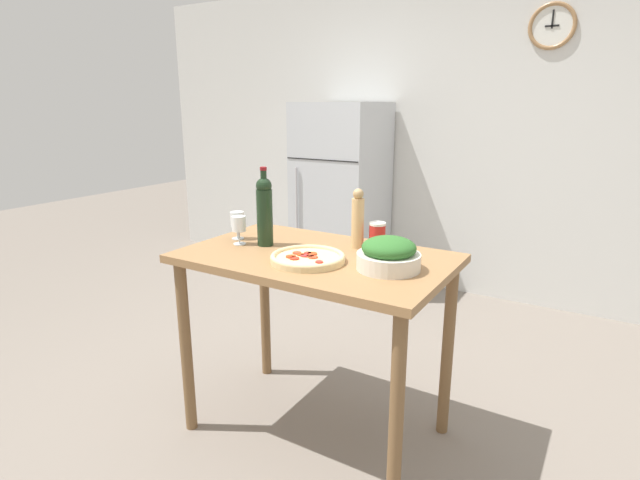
# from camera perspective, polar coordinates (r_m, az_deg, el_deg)

# --- Properties ---
(ground_plane) EXTENTS (14.00, 14.00, 0.00)m
(ground_plane) POSITION_cam_1_polar(r_m,az_deg,el_deg) (2.70, -0.44, -20.74)
(ground_plane) COLOR slate
(wall_back) EXTENTS (6.40, 0.08, 2.60)m
(wall_back) POSITION_cam_1_polar(r_m,az_deg,el_deg) (4.35, 16.11, 10.91)
(wall_back) COLOR silver
(wall_back) RESTS_ON ground_plane
(refrigerator) EXTENTS (0.68, 0.70, 1.61)m
(refrigerator) POSITION_cam_1_polar(r_m,az_deg,el_deg) (4.40, 2.45, 4.96)
(refrigerator) COLOR #B7BCC1
(refrigerator) RESTS_ON ground_plane
(prep_counter) EXTENTS (1.22, 0.75, 0.92)m
(prep_counter) POSITION_cam_1_polar(r_m,az_deg,el_deg) (2.33, -0.48, -4.78)
(prep_counter) COLOR olive
(prep_counter) RESTS_ON ground_plane
(wine_bottle) EXTENTS (0.08, 0.08, 0.38)m
(wine_bottle) POSITION_cam_1_polar(r_m,az_deg,el_deg) (2.41, -6.36, 3.46)
(wine_bottle) COLOR black
(wine_bottle) RESTS_ON prep_counter
(wine_glass_near) EXTENTS (0.07, 0.07, 0.14)m
(wine_glass_near) POSITION_cam_1_polar(r_m,az_deg,el_deg) (2.46, -9.25, 1.66)
(wine_glass_near) COLOR silver
(wine_glass_near) RESTS_ON prep_counter
(wine_glass_far) EXTENTS (0.07, 0.07, 0.14)m
(wine_glass_far) POSITION_cam_1_polar(r_m,az_deg,el_deg) (2.56, -9.45, 2.24)
(wine_glass_far) COLOR silver
(wine_glass_far) RESTS_ON prep_counter
(pepper_mill) EXTENTS (0.06, 0.06, 0.29)m
(pepper_mill) POSITION_cam_1_polar(r_m,az_deg,el_deg) (2.37, 4.34, 2.35)
(pepper_mill) COLOR tan
(pepper_mill) RESTS_ON prep_counter
(salad_bowl) EXTENTS (0.27, 0.27, 0.14)m
(salad_bowl) POSITION_cam_1_polar(r_m,az_deg,el_deg) (2.08, 7.85, -1.68)
(salad_bowl) COLOR silver
(salad_bowl) RESTS_ON prep_counter
(homemade_pizza) EXTENTS (0.33, 0.33, 0.03)m
(homemade_pizza) POSITION_cam_1_polar(r_m,az_deg,el_deg) (2.18, -1.41, -2.05)
(homemade_pizza) COLOR #DBC189
(homemade_pizza) RESTS_ON prep_counter
(salt_canister) EXTENTS (0.08, 0.08, 0.13)m
(salt_canister) POSITION_cam_1_polar(r_m,az_deg,el_deg) (2.37, 6.55, 0.50)
(salt_canister) COLOR #B2231E
(salt_canister) RESTS_ON prep_counter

